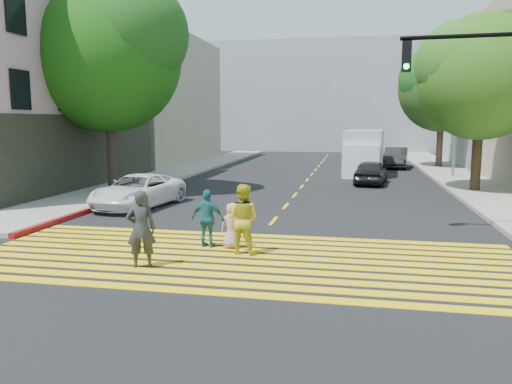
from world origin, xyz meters
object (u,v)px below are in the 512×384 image
(silver_car, at_px, (365,156))
(tree_right_far, at_px, (444,84))
(dark_car_parked, at_px, (396,158))
(traffic_signal, at_px, (508,100))
(tree_left, at_px, (110,51))
(white_sedan, at_px, (138,191))
(pedestrian_woman, at_px, (242,219))
(tree_right_near, at_px, (484,70))
(pedestrian_man, at_px, (141,229))
(pedestrian_child, at_px, (232,226))
(dark_car_near, at_px, (371,172))
(pedestrian_extra, at_px, (208,219))
(white_van, at_px, (364,154))

(silver_car, bearing_deg, tree_right_far, 170.00)
(dark_car_parked, relative_size, traffic_signal, 0.73)
(tree_left, relative_size, white_sedan, 2.12)
(pedestrian_woman, relative_size, dark_car_parked, 0.40)
(tree_right_near, distance_m, dark_car_parked, 13.43)
(tree_right_far, distance_m, pedestrian_man, 29.29)
(pedestrian_child, bearing_deg, dark_car_near, -115.06)
(pedestrian_extra, distance_m, dark_car_near, 15.29)
(pedestrian_child, distance_m, white_van, 19.69)
(white_van, bearing_deg, tree_left, -134.53)
(pedestrian_extra, relative_size, dark_car_parked, 0.35)
(white_van, bearing_deg, pedestrian_extra, -98.04)
(tree_right_far, xyz_separation_m, white_van, (-5.37, -5.42, -4.58))
(tree_right_near, xyz_separation_m, white_sedan, (-13.83, -6.72, -4.95))
(tree_left, bearing_deg, pedestrian_woman, -49.16)
(tree_right_near, xyz_separation_m, tree_right_far, (0.31, 12.55, 0.30))
(white_sedan, bearing_deg, traffic_signal, -6.15)
(pedestrian_extra, xyz_separation_m, dark_car_parked, (6.63, 24.45, -0.05))
(tree_left, xyz_separation_m, white_van, (11.63, 10.12, -5.19))
(white_van, bearing_deg, dark_car_parked, 69.76)
(pedestrian_child, distance_m, dark_car_parked, 25.15)
(pedestrian_man, distance_m, white_van, 22.05)
(tree_right_near, distance_m, white_van, 9.74)
(traffic_signal, bearing_deg, white_van, 104.90)
(pedestrian_child, xyz_separation_m, silver_car, (3.83, 26.38, 0.07))
(white_sedan, bearing_deg, pedestrian_man, -57.36)
(tree_right_near, bearing_deg, dark_car_parked, 102.56)
(white_sedan, bearing_deg, tree_left, 135.28)
(pedestrian_man, xyz_separation_m, white_van, (5.25, 21.41, 0.41))
(white_sedan, bearing_deg, dark_car_near, 52.71)
(white_sedan, height_order, white_van, white_van)
(pedestrian_child, relative_size, white_sedan, 0.27)
(pedestrian_man, height_order, pedestrian_extra, pedestrian_man)
(pedestrian_child, bearing_deg, dark_car_parked, -113.60)
(tree_left, relative_size, dark_car_parked, 2.18)
(tree_right_near, distance_m, traffic_signal, 10.02)
(white_sedan, distance_m, dark_car_near, 12.83)
(tree_right_near, height_order, pedestrian_extra, tree_right_near)
(tree_left, bearing_deg, silver_car, 55.44)
(tree_right_far, bearing_deg, pedestrian_woman, -108.90)
(tree_right_near, bearing_deg, silver_car, 108.99)
(pedestrian_child, bearing_deg, traffic_signal, -170.96)
(dark_car_parked, xyz_separation_m, traffic_signal, (1.18, -21.98, 3.17))
(pedestrian_child, height_order, dark_car_near, dark_car_near)
(tree_right_far, distance_m, dark_car_near, 12.54)
(tree_left, bearing_deg, white_sedan, -52.45)
(tree_left, relative_size, pedestrian_child, 7.98)
(tree_right_near, height_order, traffic_signal, tree_right_near)
(pedestrian_woman, xyz_separation_m, dark_car_parked, (5.60, 24.89, -0.16))
(silver_car, height_order, dark_car_parked, dark_car_parked)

